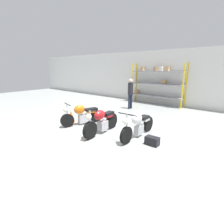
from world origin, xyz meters
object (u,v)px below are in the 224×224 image
at_px(motorcycle_orange, 82,114).
at_px(toolbox, 152,141).
at_px(person_browsing, 130,91).
at_px(motorcycle_white, 138,124).
at_px(traffic_cone, 71,116).
at_px(motorcycle_red, 102,121).
at_px(shelving_rack, 156,82).

height_order(motorcycle_orange, toolbox, motorcycle_orange).
relative_size(motorcycle_orange, person_browsing, 1.05).
bearing_deg(person_browsing, motorcycle_white, 136.16).
bearing_deg(traffic_cone, motorcycle_red, -2.80).
distance_m(shelving_rack, motorcycle_white, 6.38).
relative_size(shelving_rack, toolbox, 8.52).
distance_m(shelving_rack, traffic_cone, 6.50).
xyz_separation_m(shelving_rack, toolbox, (3.04, -6.12, -1.35)).
bearing_deg(traffic_cone, person_browsing, 82.96).
height_order(toolbox, traffic_cone, traffic_cone).
xyz_separation_m(person_browsing, traffic_cone, (-0.50, -4.03, -0.80)).
height_order(motorcycle_orange, traffic_cone, motorcycle_orange).
height_order(shelving_rack, motorcycle_red, shelving_rack).
xyz_separation_m(motorcycle_red, motorcycle_white, (1.28, 0.55, 0.01)).
bearing_deg(toolbox, traffic_cone, -177.27).
bearing_deg(toolbox, motorcycle_white, 160.59).
distance_m(motorcycle_red, toolbox, 2.05).
relative_size(shelving_rack, motorcycle_red, 1.87).
distance_m(motorcycle_red, motorcycle_white, 1.39).
distance_m(motorcycle_orange, motorcycle_white, 2.69).
height_order(shelving_rack, traffic_cone, shelving_rack).
bearing_deg(toolbox, motorcycle_red, -171.68).
bearing_deg(shelving_rack, traffic_cone, -99.06).
bearing_deg(toolbox, person_browsing, 132.76).
distance_m(shelving_rack, person_browsing, 2.37).
distance_m(motorcycle_white, person_browsing, 4.60).
distance_m(shelving_rack, motorcycle_red, 6.57).
xyz_separation_m(motorcycle_orange, person_browsing, (-0.15, 3.93, 0.62)).
relative_size(motorcycle_red, person_browsing, 1.11).
height_order(motorcycle_red, toolbox, motorcycle_red).
bearing_deg(shelving_rack, motorcycle_white, -68.45).
height_order(person_browsing, traffic_cone, person_browsing).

